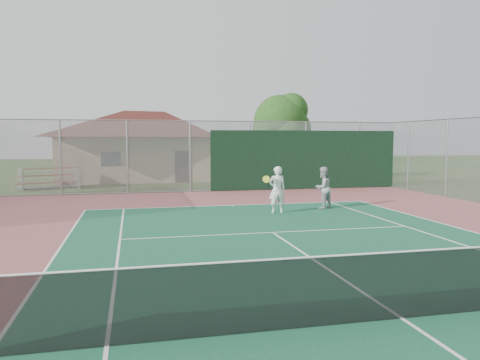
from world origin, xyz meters
name	(u,v)px	position (x,y,z in m)	size (l,w,h in m)	color
ground	(401,319)	(0.00, 0.00, 0.00)	(120.00, 120.00, 0.00)	#234316
court_surface	(401,319)	(0.00, 0.00, 0.01)	(20.00, 34.00, 0.02)	#A35B59
tennis_net	(402,285)	(0.00, 0.00, 0.51)	(11.85, 0.08, 1.10)	gray
back_fence	(252,158)	(2.11, 16.98, 1.67)	(20.08, 0.11, 3.53)	gray
side_fence_right	(447,158)	(10.00, 12.50, 1.75)	(0.08, 9.00, 3.50)	gray
clubhouse	(148,139)	(-2.72, 25.78, 2.64)	(12.14, 8.18, 5.20)	tan
bleachers	(48,178)	(-8.13, 20.41, 0.58)	(3.43, 2.59, 1.09)	#9C3024
tree	(282,124)	(5.12, 21.35, 3.54)	(3.86, 3.66, 5.38)	#3D2416
player_white_front	(277,190)	(1.16, 9.71, 0.83)	(0.98, 0.67, 1.64)	white
player_grey_back	(323,188)	(3.14, 10.32, 0.78)	(0.93, 0.85, 1.56)	#AFB2B4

